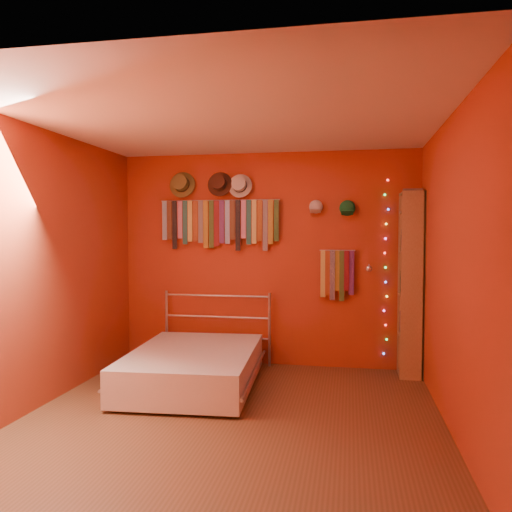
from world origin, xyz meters
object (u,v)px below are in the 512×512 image
Objects in this scene: reading_lamp at (369,268)px; bed at (194,366)px; tie_rack at (220,221)px; bookshelf at (414,283)px.

bed is (-1.76, -0.77, -0.97)m from reading_lamp.
tie_rack is 0.72× the size of bookshelf.
reading_lamp is 0.15× the size of bookshelf.
reading_lamp is at bearing -178.34° from bookshelf.
bookshelf is 2.51m from bed.
tie_rack is at bearing 84.86° from bed.
reading_lamp is (1.73, -0.17, -0.53)m from tie_rack.
reading_lamp is at bearing -5.57° from tie_rack.
tie_rack is 1.82m from reading_lamp.
bookshelf is at bearing 1.66° from reading_lamp.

